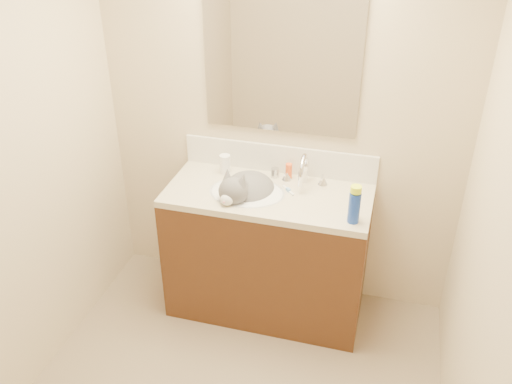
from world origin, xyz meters
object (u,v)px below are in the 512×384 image
Objects in this scene: vanity_cabinet at (267,254)px; spray_can at (354,208)px; pill_bottle at (225,164)px; basin at (247,202)px; amber_bottle at (289,171)px; cat at (246,193)px; faucet at (304,172)px; silver_jar at (275,173)px.

vanity_cabinet is 6.99× the size of spray_can.
spray_can reaches higher than pill_bottle.
basin is 0.32m from amber_bottle.
pill_bottle reaches higher than vanity_cabinet.
cat is 4.85× the size of amber_bottle.
pill_bottle is 0.90m from spray_can.
cat is 0.26m from pill_bottle.
vanity_cabinet is at bearing 14.04° from basin.
faucet is 0.20m from silver_jar.
cat is at bearing -121.97° from silver_jar.
faucet is at bearing -16.33° from silver_jar.
silver_jar is at bearing 144.18° from spray_can.
faucet is 4.87× the size of silver_jar.
amber_bottle reaches higher than basin.
amber_bottle is (0.08, 0.19, 0.50)m from vanity_cabinet.
pill_bottle reaches higher than amber_bottle.
silver_jar is at bearing 63.02° from basin.
faucet reaches higher than spray_can.
silver_jar is at bearing 92.11° from vanity_cabinet.
spray_can is (0.43, -0.38, 0.04)m from amber_bottle.
pill_bottle is (-0.18, 0.17, 0.08)m from cat.
faucet is 0.36m from cat.
faucet reaches higher than cat.
basin is at bearing -150.88° from faucet.
cat is 0.68m from spray_can.
basin is 7.83× the size of silver_jar.
basin is 2.62× the size of spray_can.
silver_jar is (0.31, 0.03, -0.03)m from pill_bottle.
faucet is 2.82× the size of amber_bottle.
faucet is 0.58× the size of cat.
cat is 4.04× the size of pill_bottle.
spray_can is at bearing -22.63° from pill_bottle.
cat is at bearing -175.54° from vanity_cabinet.
spray_can is (0.83, -0.35, 0.03)m from pill_bottle.
cat is at bearing -43.39° from pill_bottle.
vanity_cabinet is at bearing 19.17° from cat.
amber_bottle reaches higher than silver_jar.
spray_can is at bearing -35.82° from silver_jar.
vanity_cabinet is 4.29× the size of faucet.
amber_bottle is at bearing 4.48° from pill_bottle.
spray_can is (0.51, -0.18, 0.54)m from vanity_cabinet.
vanity_cabinet is 12.07× the size of amber_bottle.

